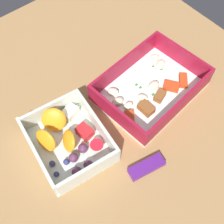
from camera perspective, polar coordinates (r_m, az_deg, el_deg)
table_surface at (r=60.66cm, az=-2.42°, el=-1.66°), size 80.00×80.00×2.00cm
pasta_container at (r=62.49cm, az=7.55°, el=4.71°), size 23.16×17.94×5.16cm
fruit_bowl at (r=55.99cm, az=-8.64°, el=-5.45°), size 15.12×17.40×5.59cm
candy_bar at (r=54.86cm, az=6.43°, el=-10.99°), size 7.34×3.78×1.20cm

